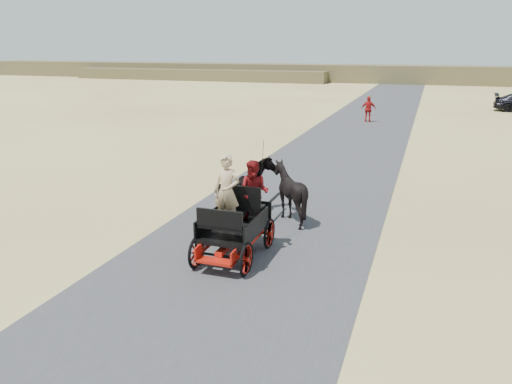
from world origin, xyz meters
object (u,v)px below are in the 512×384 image
(horse_right, at_px, (290,193))
(pedestrian, at_px, (369,109))
(carriage, at_px, (234,242))
(horse_left, at_px, (254,189))

(horse_right, height_order, pedestrian, pedestrian)
(pedestrian, bearing_deg, horse_right, 85.61)
(carriage, relative_size, horse_left, 1.20)
(horse_left, xyz_separation_m, pedestrian, (0.81, 20.99, 0.02))
(horse_left, height_order, pedestrian, pedestrian)
(horse_left, relative_size, pedestrian, 1.16)
(carriage, height_order, horse_right, horse_right)
(horse_right, bearing_deg, horse_left, 0.00)
(horse_right, distance_m, pedestrian, 20.99)
(carriage, distance_m, horse_left, 3.09)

